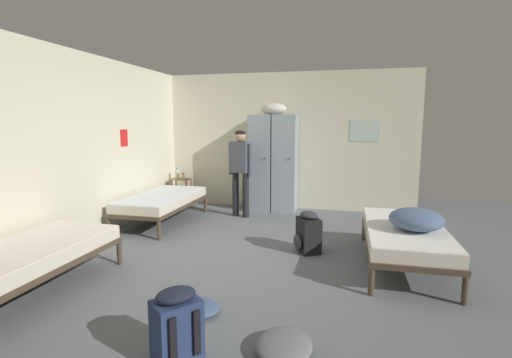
% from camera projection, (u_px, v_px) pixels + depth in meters
% --- Properties ---
extents(ground_plane, '(9.03, 9.03, 0.00)m').
position_uv_depth(ground_plane, '(251.00, 254.00, 4.90)').
color(ground_plane, slate).
extents(room_backdrop, '(4.96, 5.71, 2.67)m').
position_uv_depth(room_backdrop, '(195.00, 145.00, 6.29)').
color(room_backdrop, beige).
rests_on(room_backdrop, ground_plane).
extents(locker_bank, '(0.90, 0.55, 2.07)m').
position_uv_depth(locker_bank, '(273.00, 161.00, 7.25)').
color(locker_bank, '#8C99A3').
rests_on(locker_bank, ground_plane).
extents(shelf_unit, '(0.38, 0.30, 0.57)m').
position_uv_depth(shelf_unit, '(181.00, 189.00, 7.72)').
color(shelf_unit, brown).
rests_on(shelf_unit, ground_plane).
extents(bed_left_rear, '(0.90, 1.90, 0.49)m').
position_uv_depth(bed_left_rear, '(162.00, 201.00, 6.42)').
color(bed_left_rear, '#473828').
rests_on(bed_left_rear, ground_plane).
extents(bed_left_front, '(0.90, 1.90, 0.49)m').
position_uv_depth(bed_left_front, '(26.00, 257.00, 3.71)').
color(bed_left_front, '#473828').
rests_on(bed_left_front, ground_plane).
extents(bed_right, '(0.90, 1.90, 0.49)m').
position_uv_depth(bed_right, '(405.00, 235.00, 4.46)').
color(bed_right, '#473828').
rests_on(bed_right, ground_plane).
extents(bedding_heap, '(0.59, 0.63, 0.24)m').
position_uv_depth(bedding_heap, '(416.00, 219.00, 4.26)').
color(bedding_heap, slate).
rests_on(bedding_heap, bed_right).
extents(person_traveler, '(0.48, 0.28, 1.57)m').
position_uv_depth(person_traveler, '(240.00, 165.00, 6.76)').
color(person_traveler, black).
rests_on(person_traveler, ground_plane).
extents(water_bottle, '(0.06, 0.06, 0.22)m').
position_uv_depth(water_bottle, '(177.00, 174.00, 7.71)').
color(water_bottle, silver).
rests_on(water_bottle, shelf_unit).
extents(lotion_bottle, '(0.05, 0.05, 0.13)m').
position_uv_depth(lotion_bottle, '(183.00, 176.00, 7.63)').
color(lotion_bottle, beige).
rests_on(lotion_bottle, shelf_unit).
extents(backpack_navy, '(0.42, 0.41, 0.55)m').
position_uv_depth(backpack_navy, '(176.00, 327.00, 2.66)').
color(backpack_navy, navy).
rests_on(backpack_navy, ground_plane).
extents(backpack_black, '(0.41, 0.40, 0.55)m').
position_uv_depth(backpack_black, '(308.00, 233.00, 4.95)').
color(backpack_black, black).
rests_on(backpack_black, ground_plane).
extents(clothes_pile_denim, '(0.49, 0.40, 0.08)m').
position_uv_depth(clothes_pile_denim, '(193.00, 307.00, 3.39)').
color(clothes_pile_denim, '#42567A').
rests_on(clothes_pile_denim, ground_plane).
extents(clothes_pile_grey, '(0.42, 0.49, 0.13)m').
position_uv_depth(clothes_pile_grey, '(284.00, 346.00, 2.77)').
color(clothes_pile_grey, slate).
rests_on(clothes_pile_grey, ground_plane).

